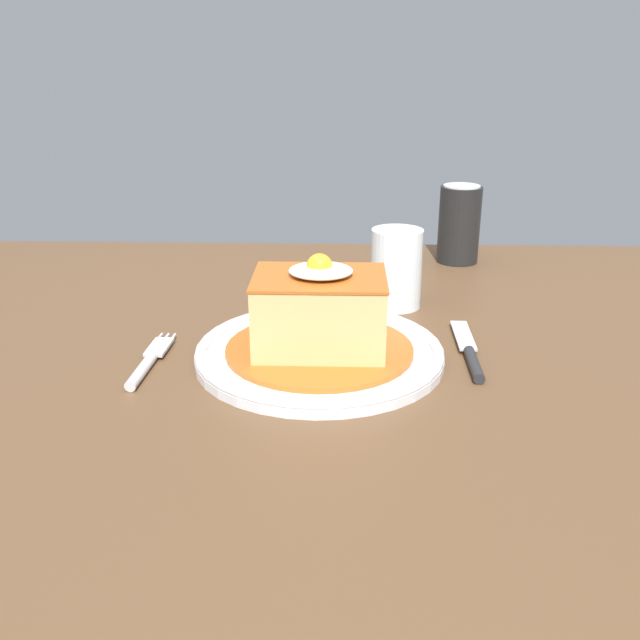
# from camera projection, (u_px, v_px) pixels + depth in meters

# --- Properties ---
(dining_table) EXTENTS (1.31, 0.94, 0.75)m
(dining_table) POSITION_uv_depth(u_px,v_px,m) (369.00, 428.00, 0.85)
(dining_table) COLOR brown
(dining_table) RESTS_ON ground_plane
(main_plate) EXTENTS (0.28, 0.28, 0.02)m
(main_plate) POSITION_uv_depth(u_px,v_px,m) (319.00, 352.00, 0.78)
(main_plate) COLOR white
(main_plate) RESTS_ON dining_table
(sandwich_meal) EXTENTS (0.21, 0.21, 0.11)m
(sandwich_meal) POSITION_uv_depth(u_px,v_px,m) (319.00, 316.00, 0.77)
(sandwich_meal) COLOR #B75B1E
(sandwich_meal) RESTS_ON main_plate
(fork) EXTENTS (0.02, 0.14, 0.01)m
(fork) POSITION_uv_depth(u_px,v_px,m) (147.00, 363.00, 0.76)
(fork) COLOR silver
(fork) RESTS_ON dining_table
(knife) EXTENTS (0.02, 0.17, 0.01)m
(knife) POSITION_uv_depth(u_px,v_px,m) (471.00, 355.00, 0.78)
(knife) COLOR #262628
(knife) RESTS_ON dining_table
(soda_can) EXTENTS (0.07, 0.07, 0.12)m
(soda_can) POSITION_uv_depth(u_px,v_px,m) (459.00, 224.00, 1.13)
(soda_can) COLOR black
(soda_can) RESTS_ON dining_table
(drinking_glass) EXTENTS (0.07, 0.07, 0.10)m
(drinking_glass) POSITION_uv_depth(u_px,v_px,m) (396.00, 274.00, 0.93)
(drinking_glass) COLOR silver
(drinking_glass) RESTS_ON dining_table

